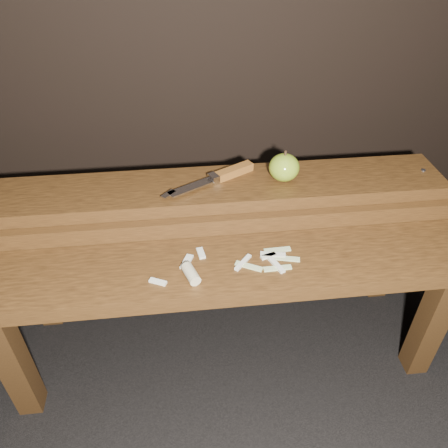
{
  "coord_description": "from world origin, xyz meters",
  "views": [
    {
      "loc": [
        -0.1,
        -0.79,
        1.12
      ],
      "look_at": [
        0.0,
        0.06,
        0.45
      ],
      "focal_mm": 35.0,
      "sensor_mm": 36.0,
      "label": 1
    }
  ],
  "objects": [
    {
      "name": "ground",
      "position": [
        0.0,
        0.0,
        0.0
      ],
      "size": [
        60.0,
        60.0,
        0.0
      ],
      "primitive_type": "plane",
      "color": "black"
    },
    {
      "name": "bench_front_tier",
      "position": [
        0.0,
        -0.06,
        0.35
      ],
      "size": [
        1.2,
        0.2,
        0.42
      ],
      "color": "#321E0C",
      "rests_on": "ground"
    },
    {
      "name": "bench_rear_tier",
      "position": [
        0.0,
        0.17,
        0.41
      ],
      "size": [
        1.2,
        0.21,
        0.5
      ],
      "color": "#321E0C",
      "rests_on": "ground"
    },
    {
      "name": "apple",
      "position": [
        0.17,
        0.17,
        0.54
      ],
      "size": [
        0.08,
        0.08,
        0.08
      ],
      "color": "olive",
      "rests_on": "bench_rear_tier"
    },
    {
      "name": "knife",
      "position": [
        0.01,
        0.19,
        0.51
      ],
      "size": [
        0.25,
        0.15,
        0.02
      ],
      "color": "brown",
      "rests_on": "bench_rear_tier"
    },
    {
      "name": "apple_scraps",
      "position": [
        -0.02,
        -0.07,
        0.43
      ],
      "size": [
        0.35,
        0.13,
        0.03
      ],
      "color": "beige",
      "rests_on": "bench_front_tier"
    }
  ]
}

